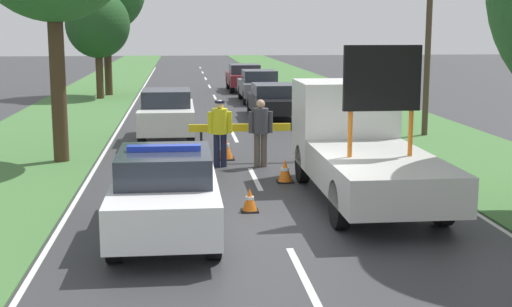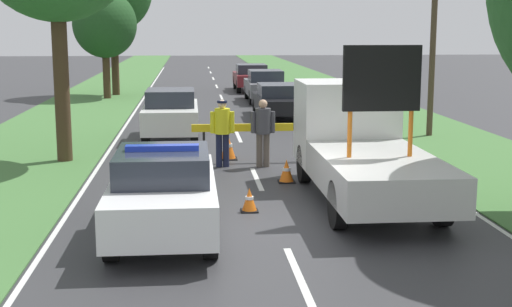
{
  "view_description": "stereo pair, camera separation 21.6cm",
  "coord_description": "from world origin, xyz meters",
  "px_view_note": "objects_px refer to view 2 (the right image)",
  "views": [
    {
      "loc": [
        -1.77,
        -12.83,
        3.68
      ],
      "look_at": [
        -0.25,
        1.56,
        1.1
      ],
      "focal_mm": 50.0,
      "sensor_mm": 36.0,
      "label": 1
    },
    {
      "loc": [
        -1.55,
        -12.85,
        3.68
      ],
      "look_at": [
        -0.25,
        1.56,
        1.1
      ],
      "focal_mm": 50.0,
      "sensor_mm": 36.0,
      "label": 2
    }
  ],
  "objects_px": {
    "work_truck": "(359,144)",
    "traffic_cone_near_truck": "(286,171)",
    "queued_car_van_white": "(171,114)",
    "road_barrier": "(253,130)",
    "pedestrian_civilian": "(263,128)",
    "traffic_cone_centre_front": "(228,147)",
    "utility_pole": "(434,9)",
    "traffic_cone_near_police": "(347,139)",
    "roadside_tree_near_left": "(105,25)",
    "traffic_cone_behind_barrier": "(169,172)",
    "queued_car_wagon_maroon": "(251,77)",
    "police_car": "(164,191)",
    "queued_car_suv_grey": "(265,85)",
    "queued_car_sedan_black": "(279,100)",
    "police_officer": "(222,127)",
    "traffic_cone_lane_edge": "(249,200)"
  },
  "relations": [
    {
      "from": "traffic_cone_behind_barrier",
      "to": "work_truck",
      "type": "bearing_deg",
      "value": -19.98
    },
    {
      "from": "traffic_cone_centre_front",
      "to": "traffic_cone_near_truck",
      "type": "xyz_separation_m",
      "value": [
        1.24,
        -3.16,
        -0.07
      ]
    },
    {
      "from": "queued_car_suv_grey",
      "to": "utility_pole",
      "type": "xyz_separation_m",
      "value": [
        4.4,
        -11.81,
        3.45
      ]
    },
    {
      "from": "work_truck",
      "to": "traffic_cone_near_truck",
      "type": "height_order",
      "value": "work_truck"
    },
    {
      "from": "traffic_cone_lane_edge",
      "to": "police_car",
      "type": "bearing_deg",
      "value": -137.65
    },
    {
      "from": "pedestrian_civilian",
      "to": "queued_car_wagon_maroon",
      "type": "xyz_separation_m",
      "value": [
        1.59,
        22.71,
        -0.24
      ]
    },
    {
      "from": "traffic_cone_behind_barrier",
      "to": "queued_car_wagon_maroon",
      "type": "distance_m",
      "value": 24.96
    },
    {
      "from": "traffic_cone_centre_front",
      "to": "utility_pole",
      "type": "distance_m",
      "value": 8.85
    },
    {
      "from": "road_barrier",
      "to": "traffic_cone_centre_front",
      "type": "xyz_separation_m",
      "value": [
        -0.66,
        0.44,
        -0.54
      ]
    },
    {
      "from": "queued_car_van_white",
      "to": "utility_pole",
      "type": "height_order",
      "value": "utility_pole"
    },
    {
      "from": "pedestrian_civilian",
      "to": "queued_car_suv_grey",
      "type": "relative_size",
      "value": 0.4
    },
    {
      "from": "police_car",
      "to": "road_barrier",
      "type": "distance_m",
      "value": 7.21
    },
    {
      "from": "police_car",
      "to": "queued_car_suv_grey",
      "type": "relative_size",
      "value": 1.02
    },
    {
      "from": "work_truck",
      "to": "queued_car_suv_grey",
      "type": "height_order",
      "value": "work_truck"
    },
    {
      "from": "work_truck",
      "to": "pedestrian_civilian",
      "type": "relative_size",
      "value": 3.5
    },
    {
      "from": "traffic_cone_centre_front",
      "to": "utility_pole",
      "type": "relative_size",
      "value": 0.08
    },
    {
      "from": "queued_car_sedan_black",
      "to": "queued_car_van_white",
      "type": "bearing_deg",
      "value": 52.28
    },
    {
      "from": "police_car",
      "to": "queued_car_wagon_maroon",
      "type": "relative_size",
      "value": 1.01
    },
    {
      "from": "queued_car_van_white",
      "to": "police_car",
      "type": "bearing_deg",
      "value": 90.88
    },
    {
      "from": "traffic_cone_behind_barrier",
      "to": "traffic_cone_near_police",
      "type": "bearing_deg",
      "value": 38.48
    },
    {
      "from": "traffic_cone_near_police",
      "to": "utility_pole",
      "type": "height_order",
      "value": "utility_pole"
    },
    {
      "from": "pedestrian_civilian",
      "to": "roadside_tree_near_left",
      "type": "bearing_deg",
      "value": 102.59
    },
    {
      "from": "queued_car_van_white",
      "to": "road_barrier",
      "type": "bearing_deg",
      "value": 119.95
    },
    {
      "from": "traffic_cone_lane_edge",
      "to": "queued_car_sedan_black",
      "type": "height_order",
      "value": "queued_car_sedan_black"
    },
    {
      "from": "traffic_cone_lane_edge",
      "to": "roadside_tree_near_left",
      "type": "bearing_deg",
      "value": 103.17
    },
    {
      "from": "traffic_cone_behind_barrier",
      "to": "queued_car_sedan_black",
      "type": "height_order",
      "value": "queued_car_sedan_black"
    },
    {
      "from": "roadside_tree_near_left",
      "to": "traffic_cone_lane_edge",
      "type": "bearing_deg",
      "value": -76.83
    },
    {
      "from": "police_officer",
      "to": "queued_car_van_white",
      "type": "relative_size",
      "value": 0.43
    },
    {
      "from": "traffic_cone_near_truck",
      "to": "roadside_tree_near_left",
      "type": "distance_m",
      "value": 22.08
    },
    {
      "from": "police_officer",
      "to": "queued_car_van_white",
      "type": "distance_m",
      "value": 4.95
    },
    {
      "from": "traffic_cone_near_truck",
      "to": "roadside_tree_near_left",
      "type": "bearing_deg",
      "value": 107.6
    },
    {
      "from": "road_barrier",
      "to": "queued_car_suv_grey",
      "type": "distance_m",
      "value": 16.03
    },
    {
      "from": "police_officer",
      "to": "queued_car_suv_grey",
      "type": "bearing_deg",
      "value": -94.06
    },
    {
      "from": "queued_car_sedan_black",
      "to": "traffic_cone_centre_front",
      "type": "bearing_deg",
      "value": 74.34
    },
    {
      "from": "traffic_cone_behind_barrier",
      "to": "queued_car_suv_grey",
      "type": "height_order",
      "value": "queued_car_suv_grey"
    },
    {
      "from": "road_barrier",
      "to": "queued_car_van_white",
      "type": "bearing_deg",
      "value": 118.49
    },
    {
      "from": "work_truck",
      "to": "queued_car_van_white",
      "type": "height_order",
      "value": "work_truck"
    },
    {
      "from": "work_truck",
      "to": "traffic_cone_near_police",
      "type": "bearing_deg",
      "value": -96.39
    },
    {
      "from": "queued_car_suv_grey",
      "to": "traffic_cone_near_truck",
      "type": "bearing_deg",
      "value": 85.67
    },
    {
      "from": "road_barrier",
      "to": "utility_pole",
      "type": "distance_m",
      "value": 8.3
    },
    {
      "from": "queued_car_sedan_black",
      "to": "traffic_cone_behind_barrier",
      "type": "bearing_deg",
      "value": 71.41
    },
    {
      "from": "queued_car_wagon_maroon",
      "to": "utility_pole",
      "type": "height_order",
      "value": "utility_pole"
    },
    {
      "from": "traffic_cone_behind_barrier",
      "to": "queued_car_wagon_maroon",
      "type": "height_order",
      "value": "queued_car_wagon_maroon"
    },
    {
      "from": "pedestrian_civilian",
      "to": "roadside_tree_near_left",
      "type": "relative_size",
      "value": 0.33
    },
    {
      "from": "traffic_cone_near_truck",
      "to": "utility_pole",
      "type": "relative_size",
      "value": 0.07
    },
    {
      "from": "pedestrian_civilian",
      "to": "traffic_cone_centre_front",
      "type": "distance_m",
      "value": 1.63
    },
    {
      "from": "police_car",
      "to": "queued_car_wagon_maroon",
      "type": "distance_m",
      "value": 29.11
    },
    {
      "from": "pedestrian_civilian",
      "to": "traffic_cone_lane_edge",
      "type": "height_order",
      "value": "pedestrian_civilian"
    },
    {
      "from": "queued_car_sedan_black",
      "to": "queued_car_wagon_maroon",
      "type": "distance_m",
      "value": 12.41
    },
    {
      "from": "work_truck",
      "to": "traffic_cone_near_truck",
      "type": "bearing_deg",
      "value": -42.71
    }
  ]
}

